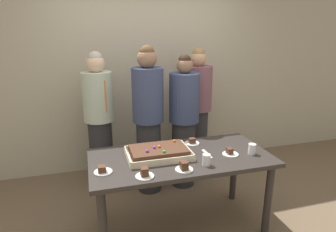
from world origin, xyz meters
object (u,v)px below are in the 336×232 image
object	(u,v)px
drink_cup_middle	(252,149)
drink_cup_nearest	(206,160)
person_far_right_suit	(184,121)
cake_server_utensil	(207,154)
sheet_cake	(158,152)
plated_slice_far_right	(145,174)
person_serving_front	(148,119)
plated_slice_center_front	(192,142)
plated_slice_far_left	(230,153)
plated_slice_near_right	(184,167)
plated_slice_near_left	(103,170)
person_striped_tie_right	(197,110)
party_table	(181,166)
person_green_shirt_behind	(99,120)

from	to	relation	value
drink_cup_middle	drink_cup_nearest	bearing A→B (deg)	-168.70
person_far_right_suit	cake_server_utensil	bearing A→B (deg)	29.50
sheet_cake	drink_cup_nearest	xyz separation A→B (m)	(0.35, -0.29, 0.01)
plated_slice_far_right	person_serving_front	size ratio (longest dim) A/B	0.09
plated_slice_far_right	plated_slice_center_front	world-z (taller)	plated_slice_far_right
cake_server_utensil	plated_slice_center_front	bearing A→B (deg)	98.58
plated_slice_far_left	plated_slice_near_right	bearing A→B (deg)	-160.80
plated_slice_near_left	person_serving_front	bearing A→B (deg)	57.96
person_serving_front	person_striped_tie_right	xyz separation A→B (m)	(0.75, 0.35, -0.04)
plated_slice_near_left	plated_slice_far_right	distance (m)	0.36
person_serving_front	cake_server_utensil	bearing A→B (deg)	29.75
party_table	person_serving_front	xyz separation A→B (m)	(-0.13, 0.80, 0.23)
person_serving_front	person_far_right_suit	xyz separation A→B (m)	(0.44, 0.01, -0.07)
plated_slice_near_left	plated_slice_near_right	bearing A→B (deg)	-12.49
plated_slice_near_right	plated_slice_far_right	bearing A→B (deg)	-176.98
sheet_cake	person_far_right_suit	world-z (taller)	person_far_right_suit
plated_slice_far_right	plated_slice_center_front	distance (m)	0.82
drink_cup_middle	cake_server_utensil	world-z (taller)	drink_cup_middle
plated_slice_far_right	person_striped_tie_right	xyz separation A→B (m)	(1.02, 1.45, 0.06)
person_serving_front	person_striped_tie_right	bearing A→B (deg)	120.37
person_far_right_suit	person_striped_tie_right	bearing A→B (deg)	171.75
sheet_cake	drink_cup_nearest	world-z (taller)	sheet_cake
plated_slice_far_left	plated_slice_near_left	bearing A→B (deg)	-178.28
plated_slice_center_front	sheet_cake	bearing A→B (deg)	-152.98
drink_cup_nearest	cake_server_utensil	bearing A→B (deg)	64.82
plated_slice_near_left	cake_server_utensil	size ratio (longest dim) A/B	0.75
plated_slice_near_right	person_green_shirt_behind	distance (m)	1.49
party_table	plated_slice_near_right	xyz separation A→B (m)	(-0.07, -0.28, 0.13)
plated_slice_near_right	person_green_shirt_behind	bearing A→B (deg)	114.26
plated_slice_far_left	cake_server_utensil	size ratio (longest dim) A/B	0.75
plated_slice_near_left	person_striped_tie_right	xyz separation A→B (m)	(1.33, 1.29, 0.07)
sheet_cake	person_serving_front	size ratio (longest dim) A/B	0.33
drink_cup_middle	person_green_shirt_behind	distance (m)	1.80
plated_slice_center_front	person_striped_tie_right	size ratio (longest dim) A/B	0.09
plated_slice_far_left	person_striped_tie_right	distance (m)	1.26
person_serving_front	plated_slice_near_left	bearing A→B (deg)	-26.75
cake_server_utensil	plated_slice_near_right	bearing A→B (deg)	-141.81
plated_slice_far_left	drink_cup_nearest	xyz separation A→B (m)	(-0.30, -0.14, 0.03)
plated_slice_far_left	cake_server_utensil	distance (m)	0.22
party_table	drink_cup_nearest	bearing A→B (deg)	-58.43
plated_slice_near_left	plated_slice_center_front	distance (m)	1.00
plated_slice_near_right	person_far_right_suit	world-z (taller)	person_far_right_suit
drink_cup_middle	person_far_right_suit	xyz separation A→B (m)	(-0.35, 0.95, 0.01)
plated_slice_far_left	drink_cup_middle	bearing A→B (deg)	-11.59
cake_server_utensil	person_green_shirt_behind	world-z (taller)	person_green_shirt_behind
plated_slice_far_left	drink_cup_middle	world-z (taller)	drink_cup_middle
drink_cup_nearest	person_serving_front	distance (m)	1.08
person_far_right_suit	plated_slice_near_left	bearing A→B (deg)	-13.68
sheet_cake	plated_slice_far_left	bearing A→B (deg)	-12.33
drink_cup_nearest	person_green_shirt_behind	world-z (taller)	person_green_shirt_behind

